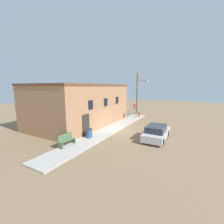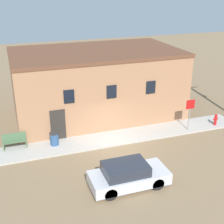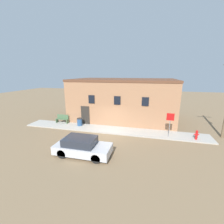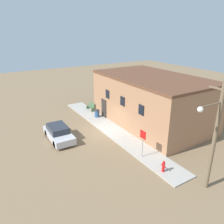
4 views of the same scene
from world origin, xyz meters
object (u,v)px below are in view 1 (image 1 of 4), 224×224
stop_sign (134,109)px  utility_pole (138,92)px  fire_hydrant (139,114)px  trash_bin (89,133)px  parked_car (156,132)px  bench (67,140)px

stop_sign → utility_pole: (4.89, 1.23, 2.17)m
fire_hydrant → utility_pole: 4.36m
trash_bin → stop_sign: bearing=-5.6°
fire_hydrant → utility_pole: utility_pole is taller
stop_sign → parked_car: stop_sign is taller
bench → trash_bin: (2.45, -0.42, -0.03)m
fire_hydrant → parked_car: (-8.81, -4.67, 0.10)m
bench → parked_car: size_ratio=0.36×
fire_hydrant → trash_bin: bearing=175.8°
fire_hydrant → stop_sign: bearing=-178.8°
stop_sign → utility_pole: size_ratio=0.32×
utility_pole → parked_car: size_ratio=1.72×
stop_sign → trash_bin: (-9.38, 0.91, -1.16)m
fire_hydrant → bench: 14.21m
utility_pole → parked_car: utility_pole is taller
utility_pole → parked_car: (-11.38, -5.85, -3.21)m
stop_sign → parked_car: bearing=-144.5°
fire_hydrant → trash_bin: fire_hydrant is taller
bench → parked_car: parked_car is taller
bench → utility_pole: 17.04m
parked_car → fire_hydrant: bearing=27.9°
stop_sign → trash_bin: stop_sign is taller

